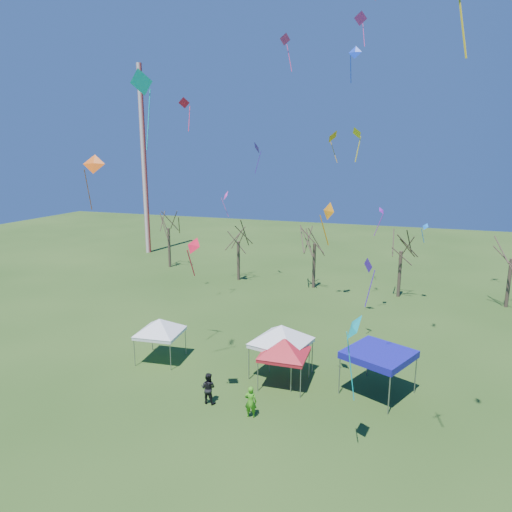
{
  "coord_description": "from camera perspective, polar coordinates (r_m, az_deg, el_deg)",
  "views": [
    {
      "loc": [
        6.86,
        -20.35,
        13.42
      ],
      "look_at": [
        -1.24,
        3.0,
        7.92
      ],
      "focal_mm": 32.0,
      "sensor_mm": 36.0,
      "label": 1
    }
  ],
  "objects": [
    {
      "name": "kite_2",
      "position": [
        46.83,
        0.15,
        13.38
      ],
      "size": [
        1.23,
        1.4,
        3.16
      ],
      "rotation": [
        0.0,
        0.0,
        2.17
      ],
      "color": "#4717A2",
      "rests_on": "ground"
    },
    {
      "name": "kite_7",
      "position": [
        38.97,
        -8.94,
        18.32
      ],
      "size": [
        1.01,
        0.8,
        2.7
      ],
      "rotation": [
        0.0,
        0.0,
        3.38
      ],
      "color": "red",
      "rests_on": "ground"
    },
    {
      "name": "kite_26",
      "position": [
        40.12,
        3.66,
        25.34
      ],
      "size": [
        1.11,
        1.11,
        2.95
      ],
      "rotation": [
        0.0,
        0.0,
        3.94
      ],
      "color": "#ED3478",
      "rests_on": "ground"
    },
    {
      "name": "kite_8",
      "position": [
        28.24,
        -14.07,
        20.29
      ],
      "size": [
        1.53,
        0.71,
        4.47
      ],
      "rotation": [
        0.0,
        0.0,
        3.1
      ],
      "color": "#0DC3C0",
      "rests_on": "ground"
    },
    {
      "name": "tree_0",
      "position": [
        55.63,
        -10.97,
        5.17
      ],
      "size": [
        3.83,
        3.83,
        8.44
      ],
      "color": "#3D2D21",
      "rests_on": "ground"
    },
    {
      "name": "tree_1",
      "position": [
        48.93,
        -2.24,
        3.58
      ],
      "size": [
        3.42,
        3.42,
        7.54
      ],
      "color": "#3D2D21",
      "rests_on": "ground"
    },
    {
      "name": "kite_14",
      "position": [
        29.39,
        -19.63,
        10.75
      ],
      "size": [
        1.49,
        1.21,
        3.4
      ],
      "rotation": [
        0.0,
        0.0,
        0.4
      ],
      "color": "#ED540C",
      "rests_on": "ground"
    },
    {
      "name": "tent_white_mid",
      "position": [
        28.06,
        3.2,
        -9.05
      ],
      "size": [
        4.25,
        4.25,
        3.84
      ],
      "rotation": [
        0.0,
        0.0,
        -0.22
      ],
      "color": "gray",
      "rests_on": "ground"
    },
    {
      "name": "ground",
      "position": [
        25.33,
        0.45,
        -19.45
      ],
      "size": [
        140.0,
        140.0,
        0.0
      ],
      "primitive_type": "plane",
      "color": "#274717",
      "rests_on": "ground"
    },
    {
      "name": "kite_1",
      "position": [
        22.75,
        -7.86,
        1.23
      ],
      "size": [
        1.04,
        0.85,
        2.03
      ],
      "rotation": [
        0.0,
        0.0,
        5.9
      ],
      "color": "red",
      "rests_on": "ground"
    },
    {
      "name": "kite_19",
      "position": [
        43.2,
        20.39,
        3.41
      ],
      "size": [
        0.79,
        0.79,
        1.85
      ],
      "rotation": [
        0.0,
        0.0,
        5.49
      ],
      "color": "blue",
      "rests_on": "ground"
    },
    {
      "name": "tree_3",
      "position": [
        45.01,
        17.82,
        2.56
      ],
      "size": [
        3.59,
        3.59,
        7.91
      ],
      "color": "#3D2D21",
      "rests_on": "ground"
    },
    {
      "name": "tree_2",
      "position": [
        46.23,
        7.39,
        3.58
      ],
      "size": [
        3.71,
        3.71,
        8.18
      ],
      "color": "#3D2D21",
      "rests_on": "ground"
    },
    {
      "name": "person_green",
      "position": [
        24.89,
        -0.67,
        -17.76
      ],
      "size": [
        0.69,
        0.51,
        1.73
      ],
      "primitive_type": "imported",
      "rotation": [
        0.0,
        0.0,
        3.3
      ],
      "color": "#43A81A",
      "rests_on": "ground"
    },
    {
      "name": "kite_22",
      "position": [
        38.8,
        15.39,
        5.32
      ],
      "size": [
        0.85,
        0.92,
        2.41
      ],
      "rotation": [
        0.0,
        0.0,
        1.16
      ],
      "color": "purple",
      "rests_on": "ground"
    },
    {
      "name": "tent_white_west",
      "position": [
        30.91,
        -11.97,
        -8.03
      ],
      "size": [
        3.78,
        3.78,
        3.35
      ],
      "rotation": [
        0.0,
        0.0,
        0.09
      ],
      "color": "gray",
      "rests_on": "ground"
    },
    {
      "name": "kite_18",
      "position": [
        29.06,
        12.54,
        14.73
      ],
      "size": [
        0.93,
        0.94,
        2.1
      ],
      "rotation": [
        0.0,
        0.0,
        2.33
      ],
      "color": "yellow",
      "rests_on": "ground"
    },
    {
      "name": "person_dark",
      "position": [
        26.21,
        -5.99,
        -16.1
      ],
      "size": [
        0.87,
        0.68,
        1.77
      ],
      "primitive_type": "imported",
      "rotation": [
        0.0,
        0.0,
        3.13
      ],
      "color": "black",
      "rests_on": "ground"
    },
    {
      "name": "kite_17",
      "position": [
        29.38,
        13.92,
        -1.24
      ],
      "size": [
        0.81,
        0.95,
        3.13
      ],
      "rotation": [
        0.0,
        0.0,
        2.19
      ],
      "color": "#531ABC",
      "rests_on": "ground"
    },
    {
      "name": "tent_red",
      "position": [
        27.22,
        3.59,
        -10.66
      ],
      "size": [
        3.8,
        3.8,
        3.35
      ],
      "rotation": [
        0.0,
        0.0,
        0.03
      ],
      "color": "gray",
      "rests_on": "ground"
    },
    {
      "name": "kite_5",
      "position": [
        19.86,
        12.06,
        -8.79
      ],
      "size": [
        1.02,
        1.41,
        4.13
      ],
      "rotation": [
        0.0,
        0.0,
        5.0
      ],
      "color": "#0BA5A8",
      "rests_on": "ground"
    },
    {
      "name": "kite_24",
      "position": [
        33.0,
        12.26,
        23.55
      ],
      "size": [
        0.89,
        0.52,
        2.29
      ],
      "rotation": [
        0.0,
        0.0,
        6.2
      ],
      "color": "blue",
      "rests_on": "ground"
    },
    {
      "name": "tent_blue",
      "position": [
        27.2,
        15.1,
        -11.83
      ],
      "size": [
        4.39,
        4.39,
        2.6
      ],
      "rotation": [
        0.0,
        0.0,
        -0.43
      ],
      "color": "gray",
      "rests_on": "ground"
    },
    {
      "name": "kite_11",
      "position": [
        39.3,
        9.53,
        14.52
      ],
      "size": [
        1.13,
        1.42,
        2.69
      ],
      "rotation": [
        0.0,
        0.0,
        4.43
      ],
      "color": "orange",
      "rests_on": "ground"
    },
    {
      "name": "kite_3",
      "position": [
        43.05,
        12.93,
        26.94
      ],
      "size": [
        1.21,
        0.94,
        2.79
      ],
      "rotation": [
        0.0,
        0.0,
        3.61
      ],
      "color": "#EC3492",
      "rests_on": "ground"
    },
    {
      "name": "radio_mast",
      "position": [
        64.58,
        -13.83,
        11.39
      ],
      "size": [
        0.7,
        0.7,
        25.0
      ],
      "primitive_type": "cylinder",
      "color": "silver",
      "rests_on": "ground"
    },
    {
      "name": "kite_13",
      "position": [
        45.69,
        -3.85,
        7.52
      ],
      "size": [
        1.07,
        1.18,
        2.69
      ],
      "rotation": [
        0.0,
        0.0,
        5.32
      ],
      "color": "#F436B9",
      "rests_on": "ground"
    },
    {
      "name": "kite_27",
      "position": [
        24.06,
        8.99,
        5.48
      ],
      "size": [
        0.87,
        0.86,
        2.36
      ],
      "rotation": [
        0.0,
        0.0,
        5.51
      ],
      "color": "orange",
      "rests_on": "ground"
    }
  ]
}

